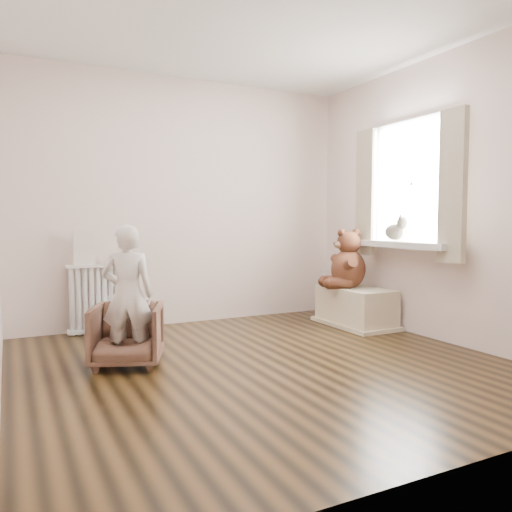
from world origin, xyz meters
name	(u,v)px	position (x,y,z in m)	size (l,w,h in m)	color
floor	(265,365)	(0.00, 0.00, 0.00)	(3.60, 3.60, 0.01)	black
ceiling	(265,14)	(0.00, 0.00, 2.60)	(3.60, 3.60, 0.01)	white
back_wall	(187,202)	(0.00, 1.80, 1.30)	(3.60, 0.02, 2.60)	white
front_wall	(461,173)	(0.00, -1.80, 1.30)	(3.60, 0.02, 2.60)	white
right_wall	(441,199)	(1.80, 0.00, 1.30)	(0.02, 3.60, 2.60)	white
window	(413,184)	(1.76, 0.30, 1.45)	(0.03, 0.90, 1.10)	white
window_sill	(405,245)	(1.67, 0.30, 0.87)	(0.22, 1.10, 0.06)	silver
curtain_left	(453,186)	(1.65, -0.27, 1.39)	(0.06, 0.26, 1.30)	#BAAF93
curtain_right	(366,193)	(1.65, 0.87, 1.39)	(0.06, 0.26, 1.30)	#BAAF93
radiator	(101,293)	(-0.93, 1.68, 0.39)	(0.64, 0.12, 0.68)	silver
paper_doll	(84,248)	(-1.08, 1.68, 0.84)	(0.20, 0.02, 0.33)	beige
tin_a	(116,260)	(-0.78, 1.68, 0.71)	(0.11, 0.11, 0.07)	#A59E8C
toy_vanity	(117,304)	(-0.78, 1.65, 0.28)	(0.36, 0.25, 0.56)	silver
armchair	(127,335)	(-0.94, 0.45, 0.23)	(0.50, 0.52, 0.47)	brown
child	(128,295)	(-0.94, 0.40, 0.55)	(0.38, 0.25, 1.05)	silver
toy_bench	(356,306)	(1.52, 0.85, 0.20)	(0.45, 0.85, 0.40)	beige
teddy_bear	(348,262)	(1.47, 0.91, 0.67)	(0.49, 0.38, 0.60)	#3B1C10
plush_cat	(396,231)	(1.66, 0.42, 1.00)	(0.18, 0.29, 0.25)	gray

